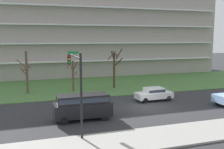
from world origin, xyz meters
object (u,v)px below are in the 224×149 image
Objects in this scene: sedan_white_center_right at (154,93)px; tree_center at (115,67)px; tree_far_left at (26,72)px; traffic_signal_mast at (76,77)px; tree_left at (73,74)px; van_black_near_left at (83,105)px.

tree_center is at bearing -77.89° from sedan_white_center_right.
traffic_signal_mast reaches higher than tree_far_left.
van_black_near_left is (-1.14, -12.71, -1.08)m from tree_left.
sedan_white_center_right is (8.33, -8.21, -1.61)m from tree_left.
tree_left is 12.80m from van_black_near_left.
traffic_signal_mast is at bearing -118.21° from tree_center.
tree_far_left reaches higher than sedan_white_center_right.
tree_far_left is at bearing 110.92° from van_black_near_left.
tree_center is 1.14× the size of van_black_near_left.
van_black_near_left is 0.81× the size of traffic_signal_mast.
tree_far_left is 1.10× the size of van_black_near_left.
traffic_signal_mast reaches higher than tree_center.
sedan_white_center_right is 0.70× the size of traffic_signal_mast.
traffic_signal_mast is at bearing -111.61° from van_black_near_left.
van_black_near_left is (4.95, -12.86, -1.56)m from tree_far_left.
tree_center is 0.93× the size of traffic_signal_mast.
tree_center is 15.13m from van_black_near_left.
tree_far_left is 1.11× the size of tree_left.
traffic_signal_mast is at bearing -75.59° from tree_far_left.
tree_left is 15.52m from traffic_signal_mast.
tree_left is at bearing -1.46° from tree_far_left.
tree_far_left reaches higher than van_black_near_left.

